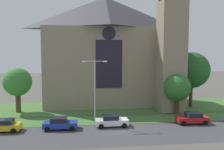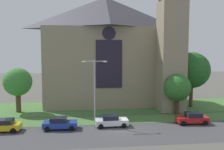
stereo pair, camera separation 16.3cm
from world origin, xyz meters
The scene contains 13 objects.
ground centered at (0.00, 10.00, 0.00)m, with size 160.00×160.00×0.00m, color #56544C.
road_asphalt centered at (0.00, -2.00, 0.00)m, with size 120.00×8.00×0.01m, color #424244.
grass_verge centered at (0.00, 8.00, 0.00)m, with size 120.00×20.00×0.01m, color #477538.
church_building centered at (0.42, 15.92, 10.27)m, with size 23.20×16.20×26.00m.
iron_railing centered at (-0.35, 2.50, 0.98)m, with size 34.57×0.07×1.13m.
tree_right_far centered at (14.44, 11.13, 6.51)m, with size 6.36×6.36×9.72m.
tree_right_near centered at (9.82, 6.14, 4.18)m, with size 4.24×4.24×6.34m.
tree_left_far centered at (-15.12, 10.48, 4.86)m, with size 4.54×4.54×7.20m.
streetlamp_near centered at (-3.13, 2.40, 5.47)m, with size 3.37×0.26×8.65m.
parked_car_yellow centered at (-14.36, 0.53, 0.74)m, with size 4.21×2.05×1.51m.
parked_car_blue centered at (-7.58, 0.63, 0.74)m, with size 4.25×2.12×1.51m.
parked_car_white centered at (-1.05, 1.01, 0.74)m, with size 4.23×2.08×1.51m.
parked_car_red centered at (9.98, 1.00, 0.74)m, with size 4.27×2.15×1.51m.
Camera 2 is at (-4.48, -29.34, 9.46)m, focal length 38.54 mm.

